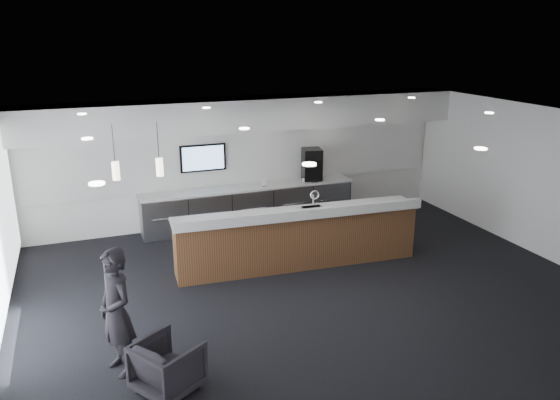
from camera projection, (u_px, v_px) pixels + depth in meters
name	position (u px, v px, depth m)	size (l,w,h in m)	color
ground	(312.00, 290.00, 9.70)	(10.00, 10.00, 0.00)	black
ceiling	(315.00, 122.00, 8.81)	(10.00, 8.00, 0.02)	black
back_wall	(244.00, 160.00, 12.83)	(10.00, 0.02, 3.00)	white
right_wall	(541.00, 182.00, 10.95)	(0.02, 8.00, 3.00)	white
soffit_bulkhead	(249.00, 114.00, 12.08)	(10.00, 0.90, 0.70)	silver
alcove_panel	(244.00, 156.00, 12.77)	(9.80, 0.06, 1.40)	silver
back_credenza	(249.00, 206.00, 12.81)	(5.06, 0.66, 0.95)	gray
wall_tv	(203.00, 158.00, 12.36)	(1.05, 0.08, 0.62)	black
pendant_left	(161.00, 169.00, 8.94)	(0.12, 0.12, 0.30)	beige
pendant_right	(116.00, 172.00, 8.70)	(0.12, 0.12, 0.30)	beige
ceiling_can_lights	(315.00, 124.00, 8.82)	(7.00, 5.00, 0.02)	white
service_counter	(298.00, 237.00, 10.57)	(4.85, 1.11, 1.49)	#51281B
coffee_machine	(312.00, 164.00, 13.12)	(0.52, 0.61, 0.76)	black
info_sign_left	(264.00, 182.00, 12.64)	(0.14, 0.02, 0.20)	white
info_sign_right	(310.00, 177.00, 13.03)	(0.18, 0.02, 0.24)	white
armchair	(168.00, 366.00, 6.93)	(0.74, 0.76, 0.69)	black
lounge_guest	(116.00, 312.00, 7.15)	(0.65, 0.42, 1.77)	black
cup_0	(325.00, 178.00, 13.22)	(0.09, 0.09, 0.08)	white
cup_1	(320.00, 178.00, 13.17)	(0.09, 0.09, 0.08)	white
cup_2	(314.00, 179.00, 13.12)	(0.09, 0.09, 0.08)	white
cup_3	(309.00, 180.00, 13.08)	(0.09, 0.09, 0.08)	white
cup_4	(304.00, 180.00, 13.03)	(0.09, 0.09, 0.08)	white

